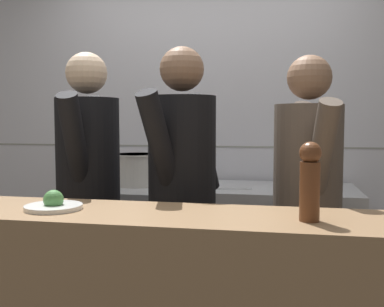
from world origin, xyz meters
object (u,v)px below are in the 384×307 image
(mixing_bowl_steel, at_px, (302,179))
(chefs_knife, at_px, (216,188))
(plated_dish_main, at_px, (54,204))
(chef_line, at_px, (307,203))
(chef_sous, at_px, (182,195))
(oven_range, at_px, (138,246))
(stock_pot, at_px, (137,169))
(chef_head_cook, at_px, (89,190))
(pepper_mill, at_px, (310,180))

(mixing_bowl_steel, xyz_separation_m, chefs_knife, (-0.57, -0.19, -0.05))
(mixing_bowl_steel, relative_size, plated_dish_main, 1.08)
(mixing_bowl_steel, xyz_separation_m, chef_line, (-0.02, -0.80, -0.02))
(chef_sous, bearing_deg, chefs_knife, 101.06)
(oven_range, bearing_deg, plated_dish_main, -85.12)
(stock_pot, bearing_deg, chef_head_cook, -92.19)
(pepper_mill, bearing_deg, chef_line, 87.21)
(mixing_bowl_steel, bearing_deg, chef_head_cook, -147.05)
(plated_dish_main, relative_size, chef_line, 0.14)
(mixing_bowl_steel, bearing_deg, chef_line, -91.11)
(chef_sous, bearing_deg, mixing_bowl_steel, 70.93)
(chefs_knife, xyz_separation_m, chef_head_cook, (-0.64, -0.59, 0.06))
(mixing_bowl_steel, distance_m, chefs_knife, 0.60)
(plated_dish_main, distance_m, chef_sous, 0.75)
(chefs_knife, bearing_deg, mixing_bowl_steel, 18.76)
(stock_pot, xyz_separation_m, chef_head_cook, (-0.03, -0.78, -0.04))
(stock_pot, distance_m, mixing_bowl_steel, 1.18)
(plated_dish_main, height_order, chef_line, chef_line)
(stock_pot, relative_size, pepper_mill, 1.16)
(mixing_bowl_steel, relative_size, chef_line, 0.15)
(mixing_bowl_steel, relative_size, chefs_knife, 0.61)
(plated_dish_main, bearing_deg, chef_head_cook, 103.32)
(oven_range, height_order, pepper_mill, pepper_mill)
(chefs_knife, bearing_deg, plated_dish_main, -109.97)
(chefs_knife, height_order, pepper_mill, pepper_mill)
(stock_pot, bearing_deg, pepper_mill, -53.06)
(plated_dish_main, relative_size, chef_head_cook, 0.13)
(oven_range, xyz_separation_m, chefs_knife, (0.60, -0.15, 0.46))
(plated_dish_main, xyz_separation_m, chef_line, (1.03, 0.69, -0.08))
(oven_range, height_order, chef_head_cook, chef_head_cook)
(chefs_knife, bearing_deg, pepper_mill, -68.46)
(stock_pot, xyz_separation_m, pepper_mill, (1.13, -1.50, 0.15))
(mixing_bowl_steel, height_order, chef_head_cook, chef_head_cook)
(chefs_knife, bearing_deg, chef_head_cook, -137.29)
(mixing_bowl_steel, bearing_deg, stock_pot, -179.60)
(chefs_knife, relative_size, pepper_mill, 1.43)
(mixing_bowl_steel, distance_m, pepper_mill, 1.52)
(stock_pot, height_order, chefs_knife, stock_pot)
(oven_range, relative_size, mixing_bowl_steel, 3.56)
(stock_pot, height_order, plated_dish_main, stock_pot)
(stock_pot, relative_size, chef_sous, 0.19)
(oven_range, relative_size, plated_dish_main, 3.84)
(pepper_mill, distance_m, chef_line, 0.74)
(stock_pot, bearing_deg, plated_dish_main, -84.69)
(pepper_mill, distance_m, chef_head_cook, 1.38)
(mixing_bowl_steel, xyz_separation_m, chef_head_cook, (-1.21, -0.78, 0.01))
(mixing_bowl_steel, height_order, chef_line, chef_line)
(plated_dish_main, distance_m, pepper_mill, 1.00)
(stock_pot, bearing_deg, chef_sous, -58.21)
(oven_range, xyz_separation_m, plated_dish_main, (0.12, -1.44, 0.58))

